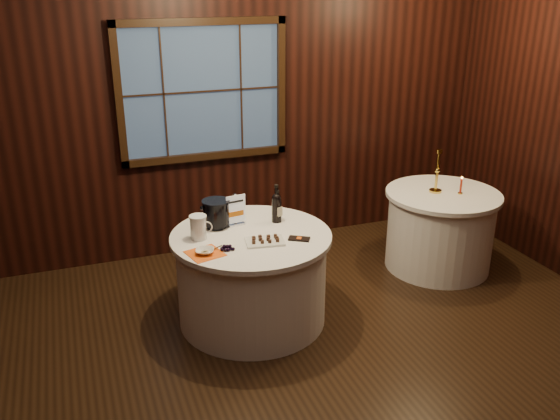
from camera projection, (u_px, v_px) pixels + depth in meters
name	position (u px, v px, depth m)	size (l,w,h in m)	color
ground	(297.00, 391.00, 4.08)	(6.00, 6.00, 0.00)	black
back_wall	(203.00, 102.00, 5.69)	(6.00, 0.10, 3.00)	black
main_table	(252.00, 277.00, 4.82)	(1.28, 1.28, 0.77)	white
side_table	(440.00, 230.00, 5.72)	(1.08, 1.08, 0.77)	white
sign_stand	(236.00, 215.00, 4.81)	(0.17, 0.10, 0.27)	silver
port_bottle_left	(276.00, 206.00, 4.86)	(0.08, 0.09, 0.32)	black
port_bottle_right	(278.00, 208.00, 4.87)	(0.07, 0.08, 0.28)	black
ice_bucket	(216.00, 213.00, 4.77)	(0.23, 0.23, 0.23)	black
chocolate_plate	(265.00, 241.00, 4.52)	(0.32, 0.24, 0.04)	white
chocolate_box	(299.00, 239.00, 4.58)	(0.16, 0.08, 0.01)	black
grape_bunch	(227.00, 247.00, 4.41)	(0.17, 0.11, 0.04)	black
glass_pitcher	(198.00, 227.00, 4.56)	(0.18, 0.14, 0.19)	silver
orange_napkin	(205.00, 253.00, 4.34)	(0.24, 0.24, 0.00)	#E55713
cracker_bowl	(205.00, 251.00, 4.34)	(0.13, 0.13, 0.03)	white
brass_candlestick	(437.00, 177.00, 5.54)	(0.12, 0.12, 0.41)	gold
red_candle	(461.00, 187.00, 5.52)	(0.05, 0.05, 0.17)	gold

